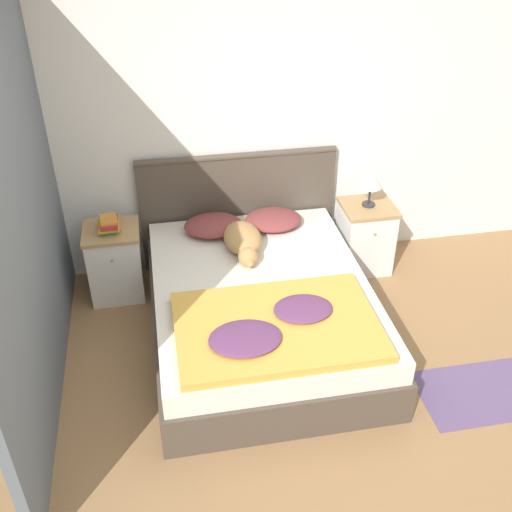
{
  "coord_description": "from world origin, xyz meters",
  "views": [
    {
      "loc": [
        -0.73,
        -2.46,
        3.07
      ],
      "look_at": [
        -0.05,
        1.21,
        0.6
      ],
      "focal_mm": 42.0,
      "sensor_mm": 36.0,
      "label": 1
    }
  ],
  "objects_px": {
    "bed": "(261,310)",
    "pillow_left": "(213,225)",
    "nightstand_left": "(115,262)",
    "table_lamp": "(371,181)",
    "dog": "(243,240)",
    "nightstand_right": "(365,237)",
    "pillow_right": "(273,220)",
    "book_stack": "(109,224)"
  },
  "relations": [
    {
      "from": "table_lamp",
      "to": "book_stack",
      "type": "bearing_deg",
      "value": -179.67
    },
    {
      "from": "pillow_left",
      "to": "table_lamp",
      "type": "relative_size",
      "value": 1.55
    },
    {
      "from": "bed",
      "to": "table_lamp",
      "type": "relative_size",
      "value": 6.68
    },
    {
      "from": "nightstand_right",
      "to": "table_lamp",
      "type": "bearing_deg",
      "value": 90.0
    },
    {
      "from": "pillow_left",
      "to": "table_lamp",
      "type": "height_order",
      "value": "table_lamp"
    },
    {
      "from": "book_stack",
      "to": "nightstand_left",
      "type": "bearing_deg",
      "value": 68.71
    },
    {
      "from": "nightstand_right",
      "to": "book_stack",
      "type": "distance_m",
      "value": 2.19
    },
    {
      "from": "book_stack",
      "to": "dog",
      "type": "bearing_deg",
      "value": -15.38
    },
    {
      "from": "nightstand_right",
      "to": "table_lamp",
      "type": "xyz_separation_m",
      "value": [
        0.0,
        0.01,
        0.54
      ]
    },
    {
      "from": "pillow_left",
      "to": "nightstand_left",
      "type": "bearing_deg",
      "value": -178.13
    },
    {
      "from": "pillow_right",
      "to": "bed",
      "type": "bearing_deg",
      "value": -107.81
    },
    {
      "from": "pillow_left",
      "to": "book_stack",
      "type": "relative_size",
      "value": 2.18
    },
    {
      "from": "pillow_right",
      "to": "book_stack",
      "type": "xyz_separation_m",
      "value": [
        -1.33,
        -0.03,
        0.12
      ]
    },
    {
      "from": "nightstand_left",
      "to": "nightstand_right",
      "type": "distance_m",
      "value": 2.15
    },
    {
      "from": "bed",
      "to": "nightstand_left",
      "type": "distance_m",
      "value": 1.32
    },
    {
      "from": "bed",
      "to": "nightstand_right",
      "type": "xyz_separation_m",
      "value": [
        1.08,
        0.76,
        0.07
      ]
    },
    {
      "from": "dog",
      "to": "table_lamp",
      "type": "bearing_deg",
      "value": 14.66
    },
    {
      "from": "bed",
      "to": "nightstand_left",
      "type": "relative_size",
      "value": 3.32
    },
    {
      "from": "book_stack",
      "to": "pillow_right",
      "type": "bearing_deg",
      "value": 1.39
    },
    {
      "from": "bed",
      "to": "pillow_left",
      "type": "bearing_deg",
      "value": 107.81
    },
    {
      "from": "bed",
      "to": "table_lamp",
      "type": "bearing_deg",
      "value": 35.42
    },
    {
      "from": "nightstand_left",
      "to": "pillow_left",
      "type": "relative_size",
      "value": 1.3
    },
    {
      "from": "nightstand_left",
      "to": "nightstand_right",
      "type": "xyz_separation_m",
      "value": [
        2.15,
        0.0,
        0.0
      ]
    },
    {
      "from": "nightstand_left",
      "to": "table_lamp",
      "type": "height_order",
      "value": "table_lamp"
    },
    {
      "from": "nightstand_left",
      "to": "dog",
      "type": "bearing_deg",
      "value": -15.69
    },
    {
      "from": "pillow_left",
      "to": "dog",
      "type": "xyz_separation_m",
      "value": [
        0.2,
        -0.31,
        0.02
      ]
    },
    {
      "from": "nightstand_left",
      "to": "nightstand_right",
      "type": "relative_size",
      "value": 1.0
    },
    {
      "from": "dog",
      "to": "table_lamp",
      "type": "height_order",
      "value": "table_lamp"
    },
    {
      "from": "nightstand_left",
      "to": "table_lamp",
      "type": "xyz_separation_m",
      "value": [
        2.15,
        0.01,
        0.54
      ]
    },
    {
      "from": "nightstand_left",
      "to": "table_lamp",
      "type": "relative_size",
      "value": 2.01
    },
    {
      "from": "pillow_right",
      "to": "nightstand_left",
      "type": "bearing_deg",
      "value": -178.84
    },
    {
      "from": "dog",
      "to": "table_lamp",
      "type": "distance_m",
      "value": 1.2
    },
    {
      "from": "nightstand_left",
      "to": "book_stack",
      "type": "relative_size",
      "value": 2.82
    },
    {
      "from": "bed",
      "to": "table_lamp",
      "type": "xyz_separation_m",
      "value": [
        1.08,
        0.77,
        0.61
      ]
    },
    {
      "from": "pillow_right",
      "to": "nightstand_right",
      "type": "bearing_deg",
      "value": -1.87
    },
    {
      "from": "nightstand_right",
      "to": "pillow_right",
      "type": "distance_m",
      "value": 0.86
    },
    {
      "from": "pillow_left",
      "to": "book_stack",
      "type": "xyz_separation_m",
      "value": [
        -0.83,
        -0.03,
        0.12
      ]
    },
    {
      "from": "bed",
      "to": "book_stack",
      "type": "bearing_deg",
      "value": 145.08
    },
    {
      "from": "nightstand_left",
      "to": "pillow_left",
      "type": "height_order",
      "value": "nightstand_left"
    },
    {
      "from": "nightstand_left",
      "to": "pillow_right",
      "type": "relative_size",
      "value": 1.3
    },
    {
      "from": "dog",
      "to": "nightstand_right",
      "type": "bearing_deg",
      "value": 14.32
    },
    {
      "from": "bed",
      "to": "nightstand_right",
      "type": "bearing_deg",
      "value": 35.16
    }
  ]
}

